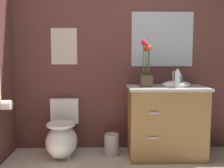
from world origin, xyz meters
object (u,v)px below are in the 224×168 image
object	(u,v)px
toilet	(62,137)
flower_vase	(146,70)
wall_poster	(64,46)
wall_mirror	(162,39)
toilet_paper_roll	(7,105)
lotion_bottle	(180,81)
trash_bin	(112,144)
soap_bottle	(177,79)
vanity_cabinet	(166,121)

from	to	relation	value
toilet	flower_vase	size ratio (longest dim) A/B	1.24
toilet	wall_poster	world-z (taller)	wall_poster
wall_mirror	toilet_paper_roll	world-z (taller)	wall_mirror
toilet	lotion_bottle	bearing A→B (deg)	-2.70
toilet	toilet_paper_roll	xyz separation A→B (m)	(-0.59, -0.20, 0.44)
trash_bin	soap_bottle	bearing A→B (deg)	-11.83
toilet	toilet_paper_roll	distance (m)	0.76
toilet	wall_mirror	distance (m)	1.78
vanity_cabinet	soap_bottle	world-z (taller)	soap_bottle
soap_bottle	toilet_paper_roll	xyz separation A→B (m)	(-1.95, -0.04, -0.29)
vanity_cabinet	wall_mirror	size ratio (longest dim) A/B	1.31
soap_bottle	lotion_bottle	xyz separation A→B (m)	(0.06, 0.09, -0.03)
flower_vase	lotion_bottle	size ratio (longest dim) A/B	3.57
flower_vase	wall_mirror	xyz separation A→B (m)	(0.25, 0.32, 0.38)
lotion_bottle	wall_poster	bearing A→B (deg)	166.77
vanity_cabinet	toilet_paper_roll	distance (m)	1.89
lotion_bottle	toilet_paper_roll	xyz separation A→B (m)	(-2.01, -0.13, -0.26)
lotion_bottle	trash_bin	xyz separation A→B (m)	(-0.81, 0.07, -0.80)
wall_mirror	flower_vase	bearing A→B (deg)	-128.47
soap_bottle	toilet_paper_roll	world-z (taller)	soap_bottle
vanity_cabinet	wall_mirror	distance (m)	1.05
toilet	trash_bin	world-z (taller)	toilet
soap_bottle	wall_poster	xyz separation A→B (m)	(-1.37, 0.42, 0.39)
flower_vase	lotion_bottle	bearing A→B (deg)	-2.02
trash_bin	toilet_paper_roll	distance (m)	1.33
wall_mirror	lotion_bottle	bearing A→B (deg)	-65.88
toilet	soap_bottle	xyz separation A→B (m)	(1.37, -0.15, 0.72)
vanity_cabinet	wall_mirror	xyz separation A→B (m)	(-0.00, 0.29, 1.00)
trash_bin	toilet_paper_roll	size ratio (longest dim) A/B	2.47
toilet_paper_roll	wall_mirror	bearing A→B (deg)	14.00
wall_poster	lotion_bottle	bearing A→B (deg)	-13.23
soap_bottle	wall_poster	bearing A→B (deg)	162.88
trash_bin	lotion_bottle	bearing A→B (deg)	-5.09
toilet	wall_poster	xyz separation A→B (m)	(0.00, 0.27, 1.12)
flower_vase	toilet_paper_roll	xyz separation A→B (m)	(-1.61, -0.14, -0.39)
toilet	wall_mirror	bearing A→B (deg)	11.86
toilet	vanity_cabinet	size ratio (longest dim) A/B	0.66
soap_bottle	wall_poster	world-z (taller)	wall_poster
flower_vase	trash_bin	world-z (taller)	flower_vase
flower_vase	wall_poster	distance (m)	1.11
trash_bin	wall_mirror	bearing A→B (deg)	21.54
lotion_bottle	toilet_paper_roll	world-z (taller)	lotion_bottle
toilet	vanity_cabinet	bearing A→B (deg)	-1.19
lotion_bottle	wall_mirror	size ratio (longest dim) A/B	0.20
toilet_paper_roll	lotion_bottle	bearing A→B (deg)	3.68
vanity_cabinet	flower_vase	distance (m)	0.67
trash_bin	toilet	bearing A→B (deg)	-179.50
vanity_cabinet	trash_bin	world-z (taller)	vanity_cabinet
vanity_cabinet	lotion_bottle	xyz separation A→B (m)	(0.15, -0.04, 0.49)
lotion_bottle	wall_poster	xyz separation A→B (m)	(-1.42, 0.33, 0.42)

